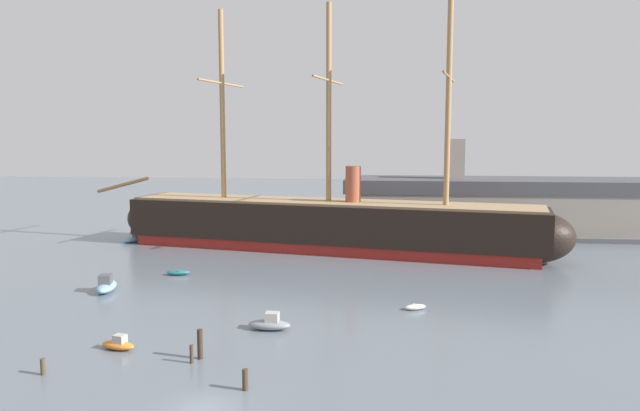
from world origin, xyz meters
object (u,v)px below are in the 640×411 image
mooring_piling_left_pair (43,367)px  dockside_warehouse_right (496,206)px  motorboat_mid_left (106,285)px  mooring_piling_nearest (192,354)px  mooring_piling_midwater (245,380)px  dinghy_alongside_bow (178,272)px  motorboat_foreground_left (118,344)px  dinghy_mid_right (415,307)px  motorboat_far_left (133,239)px  motorboat_near_centre (270,324)px  mooring_piling_right_pair (200,344)px  tall_ship (329,224)px

mooring_piling_left_pair → dockside_warehouse_right: size_ratio=0.02×
motorboat_mid_left → dockside_warehouse_right: (50.77, 44.74, 4.22)m
motorboat_mid_left → mooring_piling_nearest: size_ratio=3.46×
mooring_piling_left_pair → mooring_piling_midwater: mooring_piling_midwater is taller
dinghy_alongside_bow → motorboat_mid_left: bearing=-122.2°
mooring_piling_left_pair → motorboat_foreground_left: bearing=60.2°
dinghy_mid_right → motorboat_far_left: 55.34m
motorboat_mid_left → mooring_piling_midwater: bearing=-48.2°
motorboat_foreground_left → mooring_piling_left_pair: motorboat_foreground_left is taller
mooring_piling_nearest → mooring_piling_left_pair: bearing=-161.6°
motorboat_far_left → motorboat_near_centre: bearing=-53.4°
motorboat_foreground_left → dinghy_mid_right: bearing=29.3°
motorboat_foreground_left → dockside_warehouse_right: bearing=56.3°
dinghy_alongside_bow → mooring_piling_midwater: bearing=-63.6°
motorboat_mid_left → mooring_piling_nearest: motorboat_mid_left is taller
mooring_piling_right_pair → motorboat_far_left: bearing=118.5°
tall_ship → mooring_piling_midwater: bearing=-91.3°
mooring_piling_left_pair → mooring_piling_right_pair: mooring_piling_right_pair is taller
motorboat_foreground_left → mooring_piling_nearest: (6.93, -2.24, 0.28)m
mooring_piling_left_pair → motorboat_mid_left: bearing=104.9°
mooring_piling_nearest → dinghy_mid_right: bearing=42.0°
mooring_piling_right_pair → dockside_warehouse_right: 72.10m
mooring_piling_nearest → dockside_warehouse_right: bearing=61.8°
dinghy_alongside_bow → mooring_piling_right_pair: mooring_piling_right_pair is taller
motorboat_near_centre → motorboat_mid_left: size_ratio=0.78×
motorboat_near_centre → mooring_piling_nearest: motorboat_near_centre is taller
tall_ship → motorboat_near_centre: (-1.88, -37.79, -3.42)m
motorboat_near_centre → dinghy_alongside_bow: motorboat_near_centre is taller
motorboat_near_centre → mooring_piling_midwater: (0.74, -12.88, 0.18)m
motorboat_near_centre → mooring_piling_right_pair: (-4.13, -7.52, 0.62)m
motorboat_foreground_left → motorboat_far_left: size_ratio=0.82×
dinghy_alongside_bow → mooring_piling_nearest: mooring_piling_nearest is taller
tall_ship → motorboat_foreground_left: 46.13m
tall_ship → motorboat_mid_left: 35.13m
mooring_piling_right_pair → dockside_warehouse_right: (34.12, 63.41, 3.72)m
motorboat_far_left → mooring_piling_left_pair: size_ratio=3.17×
mooring_piling_nearest → mooring_piling_midwater: bearing=-40.1°
motorboat_far_left → mooring_piling_midwater: size_ratio=2.60×
dockside_warehouse_right → tall_ship: bearing=-147.2°
mooring_piling_left_pair → mooring_piling_right_pair: 11.40m
motorboat_near_centre → mooring_piling_right_pair: 8.60m
motorboat_mid_left → mooring_piling_left_pair: motorboat_mid_left is taller
mooring_piling_nearest → mooring_piling_left_pair: (-10.15, -3.37, -0.11)m
mooring_piling_left_pair → dinghy_mid_right: bearing=34.8°
motorboat_near_centre → motorboat_far_left: (-30.61, 41.22, -0.00)m
motorboat_foreground_left → dockside_warehouse_right: 74.80m
motorboat_foreground_left → motorboat_far_left: motorboat_far_left is taller
motorboat_far_left → mooring_piling_left_pair: 55.40m
dinghy_mid_right → mooring_piling_left_pair: mooring_piling_left_pair is taller
tall_ship → motorboat_far_left: size_ratio=19.32×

